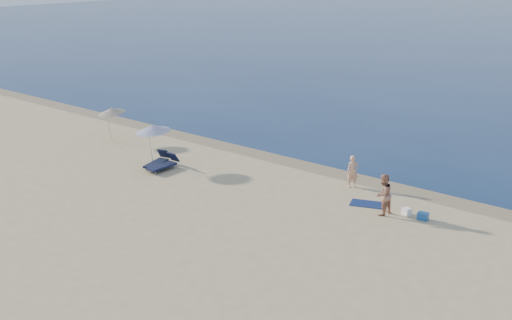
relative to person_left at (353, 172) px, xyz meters
The scene contains 10 objects.
wet_sand_strip 2.26m from the person_left, 141.10° to the left, with size 240.00×1.60×0.00m, color #847254.
person_left is the anchor object (origin of this frame).
person_right 3.58m from the person_left, 37.37° to the right, with size 0.90×0.70×1.84m, color #AB725A.
beach_towel 2.46m from the person_left, 40.21° to the right, with size 1.62×0.90×0.03m, color #0E1C47.
white_bag 4.04m from the person_left, 22.43° to the right, with size 0.36×0.31×0.31m, color white.
blue_cooler 4.78m from the person_left, 19.27° to the right, with size 0.45×0.32×0.32m, color #1D589F.
umbrella_near 10.74m from the person_left, 158.36° to the right, with size 2.38×2.39×2.38m.
umbrella_far 15.73m from the person_left, behind, with size 2.06×2.08×2.20m.
lounger_left 10.45m from the person_left, 157.73° to the right, with size 1.13×1.97×0.83m.
lounger_right 9.91m from the person_left, 155.68° to the right, with size 0.64×1.88×0.83m.
Camera 1 is at (16.80, -7.59, 10.76)m, focal length 45.00 mm.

